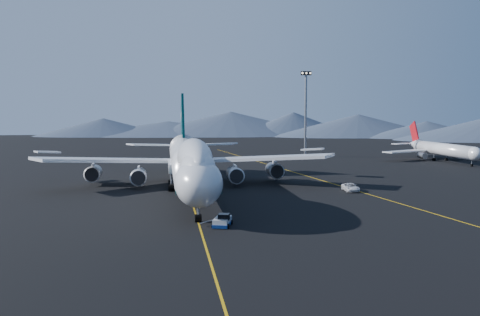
{
  "coord_description": "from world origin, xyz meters",
  "views": [
    {
      "loc": [
        -4.44,
        -98.6,
        15.23
      ],
      "look_at": [
        10.12,
        4.01,
        6.0
      ],
      "focal_mm": 40.0,
      "sensor_mm": 36.0,
      "label": 1
    }
  ],
  "objects": [
    {
      "name": "ground",
      "position": [
        0.0,
        0.0,
        0.0
      ],
      "size": [
        500.0,
        500.0,
        0.0
      ],
      "primitive_type": "plane",
      "color": "black",
      "rests_on": "ground"
    },
    {
      "name": "taxiway_line_main",
      "position": [
        0.0,
        0.0,
        0.01
      ],
      "size": [
        0.25,
        220.0,
        0.01
      ],
      "primitive_type": "cube",
      "color": "#D0990C",
      "rests_on": "ground"
    },
    {
      "name": "taxiway_line_side",
      "position": [
        30.0,
        10.0,
        0.01
      ],
      "size": [
        28.08,
        198.09,
        0.01
      ],
      "primitive_type": "cube",
      "rotation": [
        0.0,
        0.0,
        0.14
      ],
      "color": "#D0990C",
      "rests_on": "ground"
    },
    {
      "name": "boeing_747",
      "position": [
        0.0,
        0.03,
        5.81
      ],
      "size": [
        59.62,
        72.43,
        19.37
      ],
      "color": "silver",
      "rests_on": "ground"
    },
    {
      "name": "pushback_tug",
      "position": [
        3.0,
        -29.5,
        0.55
      ],
      "size": [
        3.16,
        4.42,
        1.74
      ],
      "rotation": [
        0.0,
        0.0,
        -0.3
      ],
      "color": "silver",
      "rests_on": "ground"
    },
    {
      "name": "second_jet",
      "position": [
        78.57,
        52.57,
        3.57
      ],
      "size": [
        36.65,
        41.4,
        11.78
      ],
      "rotation": [
        0.0,
        0.0,
        -0.05
      ],
      "color": "silver",
      "rests_on": "ground"
    },
    {
      "name": "service_van",
      "position": [
        30.34,
        -2.47,
        0.74
      ],
      "size": [
        2.82,
        5.47,
        1.48
      ],
      "primitive_type": "imported",
      "rotation": [
        0.0,
        0.0,
        -0.07
      ],
      "color": "silver",
      "rests_on": "ground"
    },
    {
      "name": "floodlight_mast",
      "position": [
        41.66,
        72.72,
        14.2
      ],
      "size": [
        3.46,
        2.6,
        28.02
      ],
      "rotation": [
        0.0,
        0.0,
        0.06
      ],
      "color": "black",
      "rests_on": "ground"
    }
  ]
}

